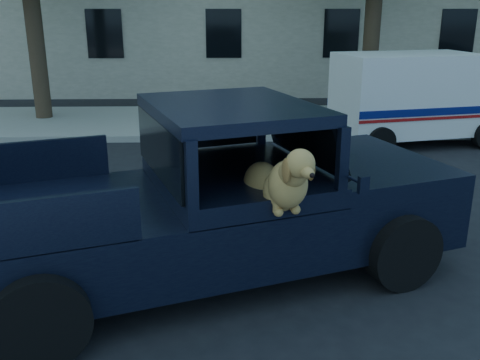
{
  "coord_description": "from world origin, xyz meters",
  "views": [
    {
      "loc": [
        1.02,
        -5.21,
        3.08
      ],
      "look_at": [
        1.17,
        0.24,
        1.3
      ],
      "focal_mm": 40.0,
      "sensor_mm": 36.0,
      "label": 1
    }
  ],
  "objects": [
    {
      "name": "ground",
      "position": [
        0.0,
        0.0,
        0.0
      ],
      "size": [
        120.0,
        120.0,
        0.0
      ],
      "primitive_type": "plane",
      "color": "black",
      "rests_on": "ground"
    },
    {
      "name": "far_sidewalk",
      "position": [
        0.0,
        9.2,
        0.07
      ],
      "size": [
        60.0,
        4.0,
        0.15
      ],
      "primitive_type": "cube",
      "color": "gray",
      "rests_on": "ground"
    },
    {
      "name": "lane_stripes",
      "position": [
        2.0,
        3.4,
        0.01
      ],
      "size": [
        21.6,
        0.14,
        0.01
      ],
      "primitive_type": null,
      "color": "silver",
      "rests_on": "ground"
    },
    {
      "name": "pickup_truck",
      "position": [
        0.75,
        0.59,
        0.69
      ],
      "size": [
        6.14,
        3.98,
        2.05
      ],
      "rotation": [
        0.0,
        0.0,
        0.34
      ],
      "color": "black",
      "rests_on": "ground"
    },
    {
      "name": "mail_truck",
      "position": [
        5.41,
        6.97,
        0.91
      ],
      "size": [
        4.07,
        2.59,
        2.08
      ],
      "rotation": [
        0.0,
        0.0,
        0.21
      ],
      "color": "silver",
      "rests_on": "ground"
    }
  ]
}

